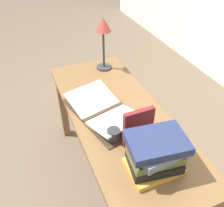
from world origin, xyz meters
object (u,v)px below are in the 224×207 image
object	(u,v)px
book_standing_upright	(138,127)
open_book	(103,111)
book_stack_tall	(155,154)
reading_lamp	(103,31)
coffee_mug	(114,135)

from	to	relation	value
book_standing_upright	open_book	bearing A→B (deg)	-164.45
book_stack_tall	book_standing_upright	distance (m)	0.20
book_standing_upright	reading_lamp	xyz separation A→B (m)	(-0.86, 0.13, 0.20)
open_book	book_stack_tall	size ratio (longest dim) A/B	2.02
open_book	book_stack_tall	xyz separation A→B (m)	(0.51, 0.08, 0.09)
reading_lamp	open_book	bearing A→B (deg)	-21.51
reading_lamp	coffee_mug	world-z (taller)	reading_lamp
open_book	book_standing_upright	size ratio (longest dim) A/B	2.67
coffee_mug	reading_lamp	bearing A→B (deg)	162.86
book_stack_tall	reading_lamp	distance (m)	1.09
book_stack_tall	coffee_mug	size ratio (longest dim) A/B	3.14
open_book	coffee_mug	xyz separation A→B (m)	(0.25, -0.03, 0.02)
book_stack_tall	reading_lamp	size ratio (longest dim) A/B	0.72
open_book	reading_lamp	xyz separation A→B (m)	(-0.55, 0.22, 0.30)
open_book	reading_lamp	size ratio (longest dim) A/B	1.45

